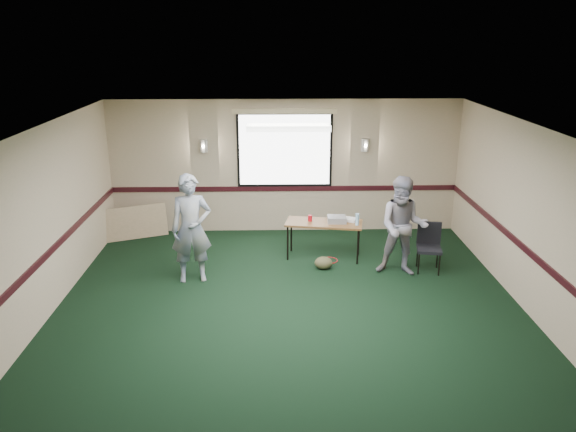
{
  "coord_description": "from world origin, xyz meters",
  "views": [
    {
      "loc": [
        -0.21,
        -7.03,
        3.96
      ],
      "look_at": [
        0.0,
        1.3,
        1.2
      ],
      "focal_mm": 35.0,
      "sensor_mm": 36.0,
      "label": 1
    }
  ],
  "objects_px": {
    "folding_table": "(324,225)",
    "person_right": "(403,226)",
    "person_left": "(191,229)",
    "projector": "(337,219)",
    "conference_chair": "(429,243)"
  },
  "relations": [
    {
      "from": "conference_chair",
      "to": "person_right",
      "type": "height_order",
      "value": "person_right"
    },
    {
      "from": "folding_table",
      "to": "person_right",
      "type": "height_order",
      "value": "person_right"
    },
    {
      "from": "projector",
      "to": "person_left",
      "type": "distance_m",
      "value": 2.64
    },
    {
      "from": "person_right",
      "to": "projector",
      "type": "bearing_deg",
      "value": 157.37
    },
    {
      "from": "projector",
      "to": "person_left",
      "type": "xyz_separation_m",
      "value": [
        -2.47,
        -0.91,
        0.17
      ]
    },
    {
      "from": "folding_table",
      "to": "person_left",
      "type": "relative_size",
      "value": 0.8
    },
    {
      "from": "projector",
      "to": "folding_table",
      "type": "bearing_deg",
      "value": 179.9
    },
    {
      "from": "person_left",
      "to": "conference_chair",
      "type": "bearing_deg",
      "value": -5.24
    },
    {
      "from": "folding_table",
      "to": "person_right",
      "type": "relative_size",
      "value": 0.85
    },
    {
      "from": "conference_chair",
      "to": "projector",
      "type": "bearing_deg",
      "value": 169.5
    },
    {
      "from": "projector",
      "to": "person_right",
      "type": "height_order",
      "value": "person_right"
    },
    {
      "from": "person_right",
      "to": "person_left",
      "type": "bearing_deg",
      "value": -164.05
    },
    {
      "from": "projector",
      "to": "person_right",
      "type": "xyz_separation_m",
      "value": [
        1.03,
        -0.75,
        0.12
      ]
    },
    {
      "from": "projector",
      "to": "person_left",
      "type": "height_order",
      "value": "person_left"
    },
    {
      "from": "folding_table",
      "to": "projector",
      "type": "relative_size",
      "value": 4.42
    }
  ]
}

